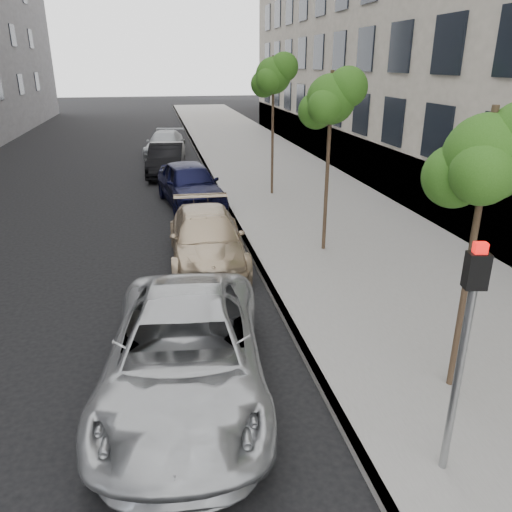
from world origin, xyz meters
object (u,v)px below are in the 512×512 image
object	(u,v)px
tree_mid	(332,99)
sedan_black	(167,160)
tree_near	(489,158)
minivan	(185,353)
sedan_blue	(190,184)
suv	(207,238)
tree_far	(274,76)
signal_pole	(465,336)
sedan_rear	(165,144)

from	to	relation	value
tree_mid	sedan_black	bearing A→B (deg)	109.27
tree_near	sedan_black	bearing A→B (deg)	102.59
minivan	tree_near	bearing A→B (deg)	-3.98
tree_near	sedan_blue	distance (m)	13.15
suv	sedan_blue	bearing A→B (deg)	91.73
tree_far	signal_pole	bearing A→B (deg)	-94.32
sedan_black	sedan_rear	bearing A→B (deg)	95.30
minivan	sedan_black	bearing A→B (deg)	95.62
sedan_blue	minivan	bearing A→B (deg)	-103.49
minivan	sedan_black	xyz separation A→B (m)	(0.24, 17.22, -0.01)
tree_near	signal_pole	distance (m)	2.63
tree_mid	suv	xyz separation A→B (m)	(-3.33, -0.05, -3.49)
signal_pole	minivan	distance (m)	4.18
tree_mid	tree_far	world-z (taller)	tree_far
minivan	sedan_blue	size ratio (longest dim) A/B	1.13
suv	tree_mid	bearing A→B (deg)	2.61
sedan_blue	sedan_rear	bearing A→B (deg)	84.35
signal_pole	sedan_black	xyz separation A→B (m)	(-2.92, 19.62, -1.34)
tree_near	sedan_rear	xyz separation A→B (m)	(-3.94, 23.23, -3.14)
tree_near	sedan_blue	bearing A→B (deg)	105.06
signal_pole	sedan_blue	world-z (taller)	signal_pole
tree_far	sedan_blue	xyz separation A→B (m)	(-3.33, -0.64, -3.78)
tree_mid	sedan_black	distance (m)	12.66
tree_far	sedan_black	world-z (taller)	tree_far
signal_pole	suv	xyz separation A→B (m)	(-2.22, 8.07, -1.39)
signal_pole	tree_mid	bearing A→B (deg)	93.93
suv	signal_pole	bearing A→B (deg)	-72.87
sedan_blue	sedan_rear	size ratio (longest dim) A/B	1.00
tree_far	sedan_rear	bearing A→B (deg)	111.07
minivan	sedan_blue	distance (m)	11.62
sedan_blue	sedan_black	size ratio (longest dim) A/B	1.06
signal_pole	sedan_blue	distance (m)	14.21
tree_far	signal_pole	world-z (taller)	tree_far
tree_far	sedan_black	bearing A→B (deg)	128.79
tree_mid	suv	distance (m)	4.82
tree_far	signal_pole	xyz separation A→B (m)	(-1.10, -14.62, -2.51)
minivan	signal_pole	bearing A→B (deg)	-30.86
minivan	suv	size ratio (longest dim) A/B	1.13
tree_far	sedan_rear	xyz separation A→B (m)	(-3.94, 10.23, -3.90)
tree_near	tree_far	bearing A→B (deg)	90.00
suv	sedan_black	size ratio (longest dim) A/B	1.06
tree_far	minivan	distance (m)	13.50
tree_mid	minivan	distance (m)	7.91
signal_pole	suv	world-z (taller)	signal_pole
tree_mid	minivan	bearing A→B (deg)	-126.69
tree_near	sedan_rear	size ratio (longest dim) A/B	0.94
tree_mid	signal_pole	xyz separation A→B (m)	(-1.10, -8.12, -2.09)
signal_pole	minivan	bearing A→B (deg)	154.40
tree_far	sedan_blue	world-z (taller)	tree_far
sedan_rear	minivan	bearing A→B (deg)	-81.01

